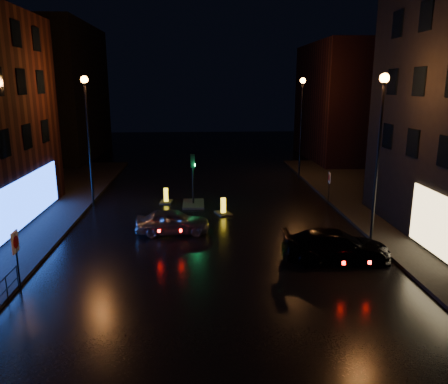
# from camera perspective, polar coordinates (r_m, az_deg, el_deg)

# --- Properties ---
(ground) EXTENTS (120.00, 120.00, 0.00)m
(ground) POSITION_cam_1_polar(r_m,az_deg,el_deg) (16.34, -0.07, -14.91)
(ground) COLOR black
(ground) RESTS_ON ground
(building_far_left) EXTENTS (8.00, 16.00, 14.00)m
(building_far_left) POSITION_cam_1_polar(r_m,az_deg,el_deg) (51.58, -21.01, 12.05)
(building_far_left) COLOR black
(building_far_left) RESTS_ON ground
(building_far_right) EXTENTS (8.00, 14.00, 12.00)m
(building_far_right) POSITION_cam_1_polar(r_m,az_deg,el_deg) (48.96, 15.75, 11.21)
(building_far_right) COLOR black
(building_far_right) RESTS_ON ground
(street_lamp_lfar) EXTENTS (0.44, 0.44, 8.37)m
(street_lamp_lfar) POSITION_cam_1_polar(r_m,az_deg,el_deg) (29.23, -17.41, 8.75)
(street_lamp_lfar) COLOR black
(street_lamp_lfar) RESTS_ON ground
(street_lamp_rnear) EXTENTS (0.44, 0.44, 8.37)m
(street_lamp_rnear) POSITION_cam_1_polar(r_m,az_deg,el_deg) (22.17, 19.67, 7.12)
(street_lamp_rnear) COLOR black
(street_lamp_rnear) RESTS_ON ground
(street_lamp_rfar) EXTENTS (0.44, 0.44, 8.37)m
(street_lamp_rfar) POSITION_cam_1_polar(r_m,az_deg,el_deg) (37.37, 10.10, 10.16)
(street_lamp_rfar) COLOR black
(street_lamp_rfar) RESTS_ON ground
(traffic_signal) EXTENTS (1.40, 2.40, 3.45)m
(traffic_signal) POSITION_cam_1_polar(r_m,az_deg,el_deg) (29.24, -4.03, -0.73)
(traffic_signal) COLOR black
(traffic_signal) RESTS_ON ground
(silver_hatchback) EXTENTS (3.96, 1.62, 1.34)m
(silver_hatchback) POSITION_cam_1_polar(r_m,az_deg,el_deg) (23.75, -6.72, -3.85)
(silver_hatchback) COLOR #979A9E
(silver_hatchback) RESTS_ON ground
(dark_sedan) EXTENTS (5.01, 2.20, 1.43)m
(dark_sedan) POSITION_cam_1_polar(r_m,az_deg,el_deg) (20.64, 14.40, -6.84)
(dark_sedan) COLOR black
(dark_sedan) RESTS_ON ground
(bollard_near) EXTENTS (1.14, 1.38, 1.04)m
(bollard_near) POSITION_cam_1_polar(r_m,az_deg,el_deg) (27.16, -0.09, -2.44)
(bollard_near) COLOR black
(bollard_near) RESTS_ON ground
(bollard_far) EXTENTS (0.87, 1.22, 1.01)m
(bollard_far) POSITION_cam_1_polar(r_m,az_deg,el_deg) (30.03, -7.56, -0.98)
(bollard_far) COLOR black
(bollard_far) RESTS_ON ground
(road_sign_left) EXTENTS (0.10, 0.61, 2.51)m
(road_sign_left) POSITION_cam_1_polar(r_m,az_deg,el_deg) (18.39, -25.55, -6.55)
(road_sign_left) COLOR black
(road_sign_left) RESTS_ON ground
(road_sign_right) EXTENTS (0.12, 0.52, 2.15)m
(road_sign_right) POSITION_cam_1_polar(r_m,az_deg,el_deg) (29.99, 13.58, 1.47)
(road_sign_right) COLOR black
(road_sign_right) RESTS_ON ground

